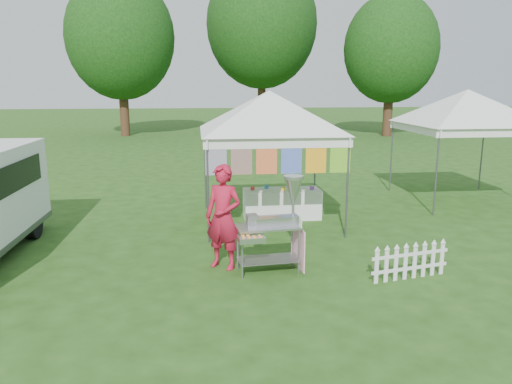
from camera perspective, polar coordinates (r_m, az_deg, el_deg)
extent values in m
plane|color=#234814|center=(8.39, 4.87, -9.76)|extent=(120.00, 120.00, 0.00)
cylinder|color=#59595E|center=(9.92, -5.51, 0.04)|extent=(0.04, 0.04, 2.10)
cylinder|color=#59595E|center=(10.37, 10.38, 0.43)|extent=(0.04, 0.04, 2.10)
cylinder|color=#59595E|center=(12.71, -5.81, 2.73)|extent=(0.04, 0.04, 2.10)
cylinder|color=#59595E|center=(13.06, 6.76, 2.96)|extent=(0.04, 0.04, 2.10)
cube|color=white|center=(9.89, 2.67, 5.63)|extent=(3.00, 0.03, 0.22)
cube|color=white|center=(12.69, 0.57, 7.10)|extent=(3.00, 0.03, 0.22)
pyramid|color=white|center=(11.23, 1.52, 11.54)|extent=(4.24, 4.24, 0.90)
cylinder|color=#59595E|center=(9.88, 2.67, 6.09)|extent=(3.00, 0.03, 0.03)
cube|color=#32BEAB|center=(9.80, -4.60, 3.95)|extent=(0.42, 0.01, 0.70)
cube|color=orange|center=(9.83, -1.68, 4.01)|extent=(0.42, 0.01, 0.70)
cube|color=red|center=(9.89, 1.22, 4.06)|extent=(0.42, 0.01, 0.70)
cube|color=#6D16A0|center=(9.97, 4.07, 4.10)|extent=(0.42, 0.01, 0.70)
cube|color=red|center=(10.08, 6.87, 4.13)|extent=(0.42, 0.01, 0.70)
cube|color=#178E1B|center=(10.20, 9.61, 4.15)|extent=(0.42, 0.01, 0.70)
cylinder|color=#59595E|center=(12.73, 19.92, 2.07)|extent=(0.04, 0.04, 2.10)
cylinder|color=#59595E|center=(15.29, 15.21, 3.97)|extent=(0.04, 0.04, 2.10)
cylinder|color=#59595E|center=(16.55, 24.40, 3.91)|extent=(0.04, 0.04, 2.10)
cube|color=white|center=(13.31, 25.73, 6.14)|extent=(3.00, 0.03, 0.22)
cube|color=white|center=(15.77, 20.24, 7.36)|extent=(3.00, 0.03, 0.22)
pyramid|color=white|center=(14.48, 23.08, 10.75)|extent=(4.24, 4.24, 0.90)
cylinder|color=#59595E|center=(13.30, 25.76, 6.48)|extent=(3.00, 0.03, 0.03)
cylinder|color=#3C2516|center=(31.94, -14.85, 9.77)|extent=(0.56, 0.56, 3.96)
ellipsoid|color=#275C19|center=(32.03, -15.25, 16.69)|extent=(6.40, 6.40, 7.36)
cylinder|color=#3C2516|center=(35.92, 0.65, 11.10)|extent=(0.56, 0.56, 4.84)
ellipsoid|color=#275C19|center=(36.14, 0.67, 18.62)|extent=(7.60, 7.60, 8.74)
cylinder|color=#3C2516|center=(31.84, 14.86, 9.36)|extent=(0.56, 0.56, 3.52)
ellipsoid|color=#275C19|center=(31.87, 15.21, 15.54)|extent=(5.60, 5.60, 6.44)
cylinder|color=gray|center=(8.20, -1.58, -7.27)|extent=(0.04, 0.04, 0.80)
cylinder|color=gray|center=(8.42, 4.94, -6.79)|extent=(0.04, 0.04, 0.80)
cylinder|color=gray|center=(8.60, -2.11, -6.33)|extent=(0.04, 0.04, 0.80)
cylinder|color=gray|center=(8.81, 4.12, -5.90)|extent=(0.04, 0.04, 0.80)
cube|color=gray|center=(8.55, 1.37, -7.69)|extent=(1.05, 0.60, 0.01)
cube|color=#B7B7BC|center=(8.37, 1.39, -3.98)|extent=(1.11, 0.63, 0.04)
cube|color=#B7B7BC|center=(8.43, 2.38, -3.28)|extent=(0.77, 0.29, 0.13)
cube|color=gray|center=(8.33, -0.46, -3.24)|extent=(0.19, 0.21, 0.20)
cylinder|color=gray|center=(8.42, 4.27, -1.10)|extent=(0.05, 0.05, 0.80)
cone|color=#B7B7BC|center=(8.37, 4.30, 0.38)|extent=(0.35, 0.35, 0.35)
cylinder|color=#B7B7BC|center=(8.34, 4.32, 1.69)|extent=(0.37, 0.37, 0.05)
cube|color=#B7B7BC|center=(8.01, -0.53, -5.40)|extent=(0.45, 0.30, 0.09)
cube|color=#FFABC1|center=(8.63, 4.91, -6.30)|extent=(0.08, 0.66, 0.72)
cube|color=white|center=(8.24, 5.11, -3.53)|extent=(0.02, 0.12, 0.16)
imported|color=#B31631|center=(8.56, -3.78, -2.87)|extent=(0.79, 0.72, 1.82)
cube|color=black|center=(10.15, -25.73, 1.58)|extent=(0.09, 2.61, 0.52)
cube|color=black|center=(12.17, -27.05, 3.04)|extent=(1.61, 0.07, 0.52)
cylinder|color=black|center=(11.30, -24.15, -3.27)|extent=(0.23, 0.65, 0.65)
cube|color=white|center=(8.27, 13.61, -8.33)|extent=(0.07, 0.03, 0.56)
cube|color=white|center=(8.36, 14.67, -8.15)|extent=(0.07, 0.03, 0.56)
cube|color=white|center=(8.46, 15.70, -7.97)|extent=(0.07, 0.03, 0.56)
cube|color=white|center=(8.56, 16.70, -7.80)|extent=(0.07, 0.03, 0.56)
cube|color=white|center=(8.66, 17.68, -7.62)|extent=(0.07, 0.03, 0.56)
cube|color=white|center=(8.77, 18.63, -7.45)|extent=(0.07, 0.03, 0.56)
cube|color=white|center=(8.87, 19.57, -7.28)|extent=(0.07, 0.03, 0.56)
cube|color=white|center=(8.98, 20.47, -7.11)|extent=(0.07, 0.03, 0.56)
cube|color=white|center=(8.64, 17.15, -8.33)|extent=(1.41, 0.33, 0.05)
cube|color=white|center=(8.56, 17.25, -6.83)|extent=(1.41, 0.33, 0.05)
cube|color=white|center=(11.89, 2.97, -1.34)|extent=(1.80, 0.70, 0.70)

